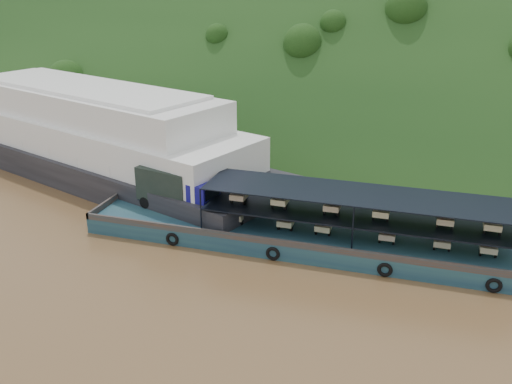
% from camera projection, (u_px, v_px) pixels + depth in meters
% --- Properties ---
extents(ground, '(160.00, 160.00, 0.00)m').
position_uv_depth(ground, '(269.00, 247.00, 43.49)').
color(ground, brown).
rests_on(ground, ground).
extents(hillside, '(140.00, 39.60, 39.60)m').
position_uv_depth(hillside, '(345.00, 130.00, 75.50)').
color(hillside, '#143212').
rests_on(hillside, ground).
extents(cargo_barge, '(35.00, 7.18, 4.70)m').
position_uv_depth(cargo_barge, '(298.00, 228.00, 44.04)').
color(cargo_barge, '#142D47').
rests_on(cargo_barge, ground).
extents(passenger_ferry, '(45.97, 25.61, 9.07)m').
position_uv_depth(passenger_ferry, '(91.00, 135.00, 58.53)').
color(passenger_ferry, black).
rests_on(passenger_ferry, ground).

